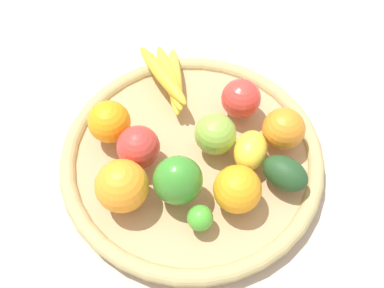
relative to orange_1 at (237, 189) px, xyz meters
name	(u,v)px	position (x,y,z in m)	size (l,w,h in m)	color
ground_plane	(192,163)	(0.10, 0.06, -0.08)	(2.40, 2.40, 0.00)	#BCAEA1
basket	(192,157)	(0.10, 0.06, -0.06)	(0.46, 0.46, 0.04)	tan
orange_1	(237,189)	(0.00, 0.00, 0.00)	(0.08, 0.08, 0.08)	orange
apple_0	(215,134)	(0.11, 0.02, 0.00)	(0.07, 0.07, 0.07)	#87B843
orange_2	(122,186)	(0.02, 0.18, 0.00)	(0.08, 0.08, 0.08)	orange
orange_3	(109,122)	(0.15, 0.20, 0.00)	(0.07, 0.07, 0.07)	orange
banana_bunch	(169,77)	(0.25, 0.09, -0.01)	(0.17, 0.10, 0.05)	yellow
avocado	(285,173)	(0.03, -0.08, -0.01)	(0.08, 0.05, 0.05)	#204522
apple_1	(241,98)	(0.18, -0.03, 0.00)	(0.07, 0.07, 0.07)	red
orange_0	(284,129)	(0.11, -0.10, 0.00)	(0.07, 0.07, 0.07)	orange
apple_2	(138,147)	(0.09, 0.15, 0.00)	(0.07, 0.07, 0.07)	red
lime_0	(201,218)	(-0.03, 0.06, -0.02)	(0.04, 0.04, 0.04)	green
bell_pepper	(178,180)	(0.02, 0.09, 0.01)	(0.08, 0.07, 0.09)	#3A8D2D
lemon_0	(250,150)	(0.08, -0.03, -0.01)	(0.07, 0.05, 0.05)	yellow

